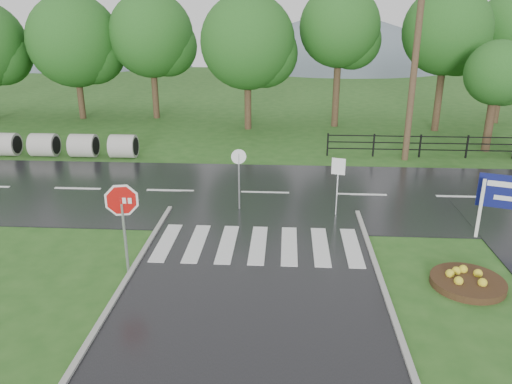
{
  "coord_description": "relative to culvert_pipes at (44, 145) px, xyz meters",
  "views": [
    {
      "loc": [
        0.83,
        -9.51,
        7.12
      ],
      "look_at": [
        -0.13,
        6.0,
        1.5
      ],
      "focal_mm": 35.0,
      "sensor_mm": 36.0,
      "label": 1
    }
  ],
  "objects": [
    {
      "name": "hills",
      "position": [
        15.25,
        50.0,
        -16.14
      ],
      "size": [
        102.0,
        48.0,
        48.0
      ],
      "color": "slate",
      "rests_on": "ground"
    },
    {
      "name": "flower_bed",
      "position": [
        17.67,
        -12.1,
        -0.45
      ],
      "size": [
        2.01,
        2.01,
        0.4
      ],
      "color": "#332111",
      "rests_on": "ground"
    },
    {
      "name": "entrance_tree_left",
      "position": [
        23.41,
        2.5,
        3.52
      ],
      "size": [
        3.32,
        3.32,
        5.82
      ],
      "color": "#3D2B1C",
      "rests_on": "ground"
    },
    {
      "name": "main_road",
      "position": [
        11.76,
        -5.0,
        -0.6
      ],
      "size": [
        90.0,
        8.0,
        0.04
      ],
      "primitive_type": "cube",
      "color": "black",
      "rests_on": "ground"
    },
    {
      "name": "reg_sign_small",
      "position": [
        14.48,
        -7.28,
        0.97
      ],
      "size": [
        0.48,
        0.16,
        2.22
      ],
      "color": "#939399",
      "rests_on": "ground"
    },
    {
      "name": "culvert_pipes",
      "position": [
        0.0,
        0.0,
        0.0
      ],
      "size": [
        9.7,
        1.2,
        1.2
      ],
      "color": "#9E9B93",
      "rests_on": "ground"
    },
    {
      "name": "fence_west",
      "position": [
        19.51,
        1.0,
        0.12
      ],
      "size": [
        9.58,
        0.08,
        1.2
      ],
      "color": "black",
      "rests_on": "ground"
    },
    {
      "name": "treeline",
      "position": [
        12.76,
        9.0,
        -0.6
      ],
      "size": [
        83.2,
        5.2,
        10.0
      ],
      "color": "#1C5319",
      "rests_on": "ground"
    },
    {
      "name": "ground",
      "position": [
        11.76,
        -15.0,
        -0.6
      ],
      "size": [
        120.0,
        120.0,
        0.0
      ],
      "primitive_type": "plane",
      "color": "#29581D",
      "rests_on": "ground"
    },
    {
      "name": "crosswalk",
      "position": [
        11.76,
        -10.0,
        -0.54
      ],
      "size": [
        6.5,
        2.8,
        0.02
      ],
      "color": "silver",
      "rests_on": "ground"
    },
    {
      "name": "reg_sign_round",
      "position": [
        10.86,
        -6.91,
        0.9
      ],
      "size": [
        0.55,
        0.12,
        2.4
      ],
      "color": "#939399",
      "rests_on": "ground"
    },
    {
      "name": "utility_pole_east",
      "position": [
        18.67,
        0.5,
        4.29
      ],
      "size": [
        1.71,
        0.32,
        9.62
      ],
      "color": "#473523",
      "rests_on": "ground"
    },
    {
      "name": "stop_sign",
      "position": [
        8.08,
        -11.89,
        1.38
      ],
      "size": [
        1.24,
        0.29,
        2.85
      ],
      "color": "#939399",
      "rests_on": "ground"
    }
  ]
}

